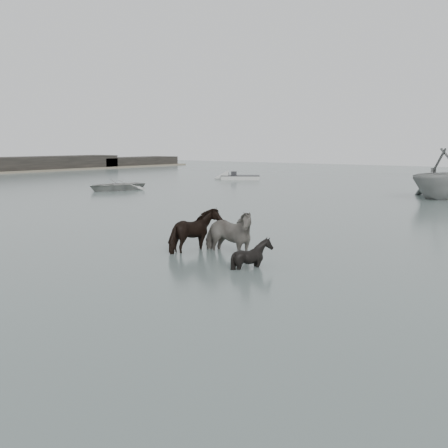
{
  "coord_description": "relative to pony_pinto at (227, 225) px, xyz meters",
  "views": [
    {
      "loc": [
        9.41,
        -11.45,
        3.43
      ],
      "look_at": [
        -0.69,
        1.79,
        1.0
      ],
      "focal_mm": 45.0,
      "sensor_mm": 36.0,
      "label": 1
    }
  ],
  "objects": [
    {
      "name": "rowboat_trail",
      "position": [
        0.37,
        21.87,
        0.72
      ],
      "size": [
        7.14,
        7.61,
        3.21
      ],
      "primitive_type": "imported",
      "rotation": [
        0.0,
        0.0,
        2.77
      ],
      "color": "gray",
      "rests_on": "ground"
    },
    {
      "name": "pony_dark",
      "position": [
        -0.96,
        -0.37,
        -0.11
      ],
      "size": [
        1.77,
        1.9,
        1.56
      ],
      "primitive_type": "imported",
      "rotation": [
        0.0,
        0.0,
        1.91
      ],
      "color": "black",
      "rests_on": "ground"
    },
    {
      "name": "ground",
      "position": [
        0.95,
        -2.31,
        -0.89
      ],
      "size": [
        140.0,
        140.0,
        0.0
      ],
      "primitive_type": "plane",
      "color": "#54645F",
      "rests_on": "ground"
    },
    {
      "name": "rowboat_lead",
      "position": [
        -20.4,
        13.68,
        -0.44
      ],
      "size": [
        3.75,
        4.75,
        0.89
      ],
      "primitive_type": "imported",
      "rotation": [
        0.0,
        0.0,
        -0.17
      ],
      "color": "#AFAFAA",
      "rests_on": "ground"
    },
    {
      "name": "pony_black",
      "position": [
        1.76,
        -1.2,
        -0.29
      ],
      "size": [
        1.39,
        1.33,
        1.19
      ],
      "primitive_type": "imported",
      "rotation": [
        0.0,
        0.0,
        2.01
      ],
      "color": "black",
      "rests_on": "ground"
    },
    {
      "name": "pony_pinto",
      "position": [
        0.0,
        0.0,
        0.0
      ],
      "size": [
        2.12,
        1.01,
        1.77
      ],
      "primitive_type": "imported",
      "rotation": [
        0.0,
        0.0,
        1.55
      ],
      "color": "black",
      "rests_on": "ground"
    },
    {
      "name": "skiff_outer",
      "position": [
        -20.03,
        28.6,
        -0.51
      ],
      "size": [
        4.97,
        4.16,
        0.75
      ],
      "primitive_type": null,
      "rotation": [
        0.0,
        0.0,
        3.75
      ],
      "color": "#B8B8B3",
      "rests_on": "ground"
    }
  ]
}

